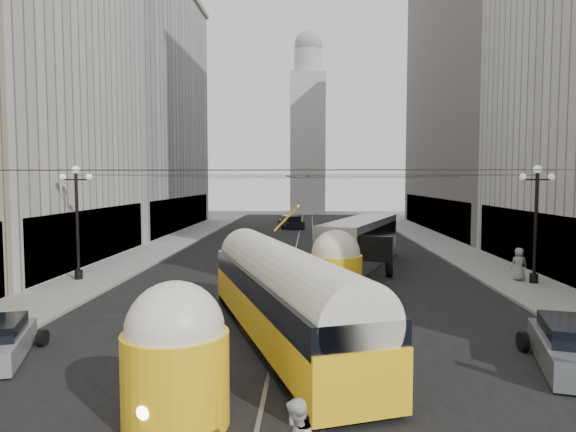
# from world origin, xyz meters

# --- Properties ---
(road) EXTENTS (20.00, 85.00, 0.02)m
(road) POSITION_xyz_m (0.00, 32.50, 0.00)
(road) COLOR black
(road) RESTS_ON ground
(sidewalk_left) EXTENTS (4.00, 72.00, 0.15)m
(sidewalk_left) POSITION_xyz_m (-12.00, 36.00, 0.07)
(sidewalk_left) COLOR gray
(sidewalk_left) RESTS_ON ground
(sidewalk_right) EXTENTS (4.00, 72.00, 0.15)m
(sidewalk_right) POSITION_xyz_m (12.00, 36.00, 0.07)
(sidewalk_right) COLOR gray
(sidewalk_right) RESTS_ON ground
(rail_left) EXTENTS (0.12, 85.00, 0.04)m
(rail_left) POSITION_xyz_m (-0.75, 32.50, 0.00)
(rail_left) COLOR gray
(rail_left) RESTS_ON ground
(rail_right) EXTENTS (0.12, 85.00, 0.04)m
(rail_right) POSITION_xyz_m (0.75, 32.50, 0.00)
(rail_right) COLOR gray
(rail_right) RESTS_ON ground
(building_left_mid) EXTENTS (12.60, 20.60, 34.60)m
(building_left_mid) POSITION_xyz_m (-20.00, 24.00, 17.31)
(building_left_mid) COLOR #B7B2A8
(building_left_mid) RESTS_ON ground
(building_left_far) EXTENTS (12.60, 28.60, 28.60)m
(building_left_far) POSITION_xyz_m (-19.99, 48.00, 14.31)
(building_left_far) COLOR #999999
(building_left_far) RESTS_ON ground
(building_right_far) EXTENTS (12.60, 32.60, 32.60)m
(building_right_far) POSITION_xyz_m (20.00, 48.00, 16.31)
(building_right_far) COLOR #514C47
(building_right_far) RESTS_ON ground
(distant_tower) EXTENTS (6.00, 6.00, 31.36)m
(distant_tower) POSITION_xyz_m (0.00, 80.00, 14.97)
(distant_tower) COLOR #B2AFA8
(distant_tower) RESTS_ON ground
(lamppost_left_mid) EXTENTS (1.86, 0.44, 6.37)m
(lamppost_left_mid) POSITION_xyz_m (-12.60, 18.00, 3.74)
(lamppost_left_mid) COLOR black
(lamppost_left_mid) RESTS_ON sidewalk_left
(lamppost_right_mid) EXTENTS (1.86, 0.44, 6.37)m
(lamppost_right_mid) POSITION_xyz_m (12.60, 18.00, 3.74)
(lamppost_right_mid) COLOR black
(lamppost_right_mid) RESTS_ON sidewalk_right
(catenary) EXTENTS (25.00, 72.00, 0.23)m
(catenary) POSITION_xyz_m (0.12, 31.49, 5.88)
(catenary) COLOR black
(catenary) RESTS_ON ground
(streetcar) EXTENTS (6.82, 14.99, 3.45)m
(streetcar) POSITION_xyz_m (-0.50, 7.68, 1.68)
(streetcar) COLOR yellow
(streetcar) RESTS_ON ground
(city_bus) EXTENTS (6.47, 12.72, 3.12)m
(city_bus) POSITION_xyz_m (3.84, 24.23, 1.71)
(city_bus) COLOR #A6A9AC
(city_bus) RESTS_ON ground
(sedan_grey) EXTENTS (3.02, 4.97, 1.46)m
(sedan_grey) POSITION_xyz_m (8.43, 5.47, 0.66)
(sedan_grey) COLOR slate
(sedan_grey) RESTS_ON ground
(sedan_white_far) EXTENTS (3.03, 4.29, 1.25)m
(sedan_white_far) POSITION_xyz_m (3.53, 43.74, 0.57)
(sedan_white_far) COLOR #BABABA
(sedan_white_far) RESTS_ON ground
(sedan_dark_far) EXTENTS (3.34, 5.13, 1.50)m
(sedan_dark_far) POSITION_xyz_m (-1.85, 50.79, 0.68)
(sedan_dark_far) COLOR black
(sedan_dark_far) RESTS_ON ground
(pedestrian_crossing_a) EXTENTS (0.47, 0.62, 1.54)m
(pedestrian_crossing_a) POSITION_xyz_m (-2.60, 3.70, 0.77)
(pedestrian_crossing_a) COLOR black
(pedestrian_crossing_a) RESTS_ON ground
(pedestrian_sidewalk_right) EXTENTS (0.93, 0.60, 1.83)m
(pedestrian_sidewalk_right) POSITION_xyz_m (12.06, 18.68, 1.07)
(pedestrian_sidewalk_right) COLOR gray
(pedestrian_sidewalk_right) RESTS_ON sidewalk_right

